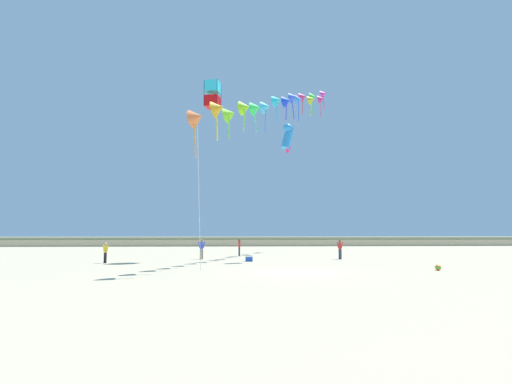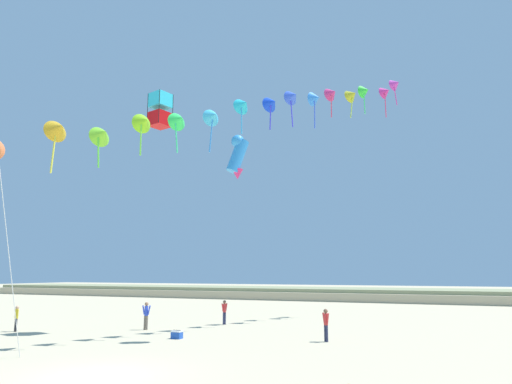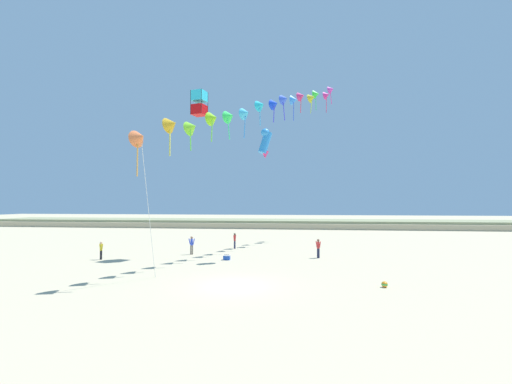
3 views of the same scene
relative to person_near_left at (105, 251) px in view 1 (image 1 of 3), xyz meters
name	(u,v)px [view 1 (image 1 of 3)]	position (x,y,z in m)	size (l,w,h in m)	color
ground_plane	(297,273)	(13.29, -7.85, -0.90)	(240.00, 240.00, 0.00)	#C1B28E
dune_ridge	(253,241)	(13.29, 41.71, -0.16)	(120.00, 11.97, 1.50)	tan
person_near_left	(105,251)	(0.00, 0.00, 0.00)	(0.52, 0.32, 1.56)	black
person_near_right	(202,248)	(6.91, 3.85, 0.10)	(0.61, 0.24, 1.73)	#726656
person_mid_center	(340,248)	(18.84, 3.21, 0.08)	(0.49, 0.47, 1.70)	#282D4C
person_far_left	(239,246)	(10.24, 8.45, 0.06)	(0.25, 0.58, 1.67)	#282D4C
kite_banner_string	(285,102)	(14.58, 6.26, 13.97)	(15.54, 30.18, 21.49)	orange
large_kite_low_lead	(287,137)	(14.18, 1.95, 9.44)	(1.49, 1.40, 2.63)	#2F8EE2
large_kite_mid_trail	(213,95)	(7.74, 3.33, 13.53)	(1.50, 1.50, 2.32)	red
beach_cooler	(249,259)	(10.90, 1.20, -0.69)	(0.58, 0.41, 0.46)	blue
beach_ball	(438,268)	(22.06, -7.13, -0.72)	(0.36, 0.36, 0.36)	orange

